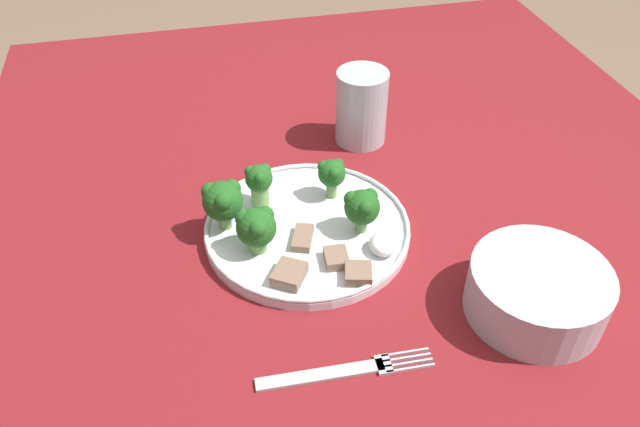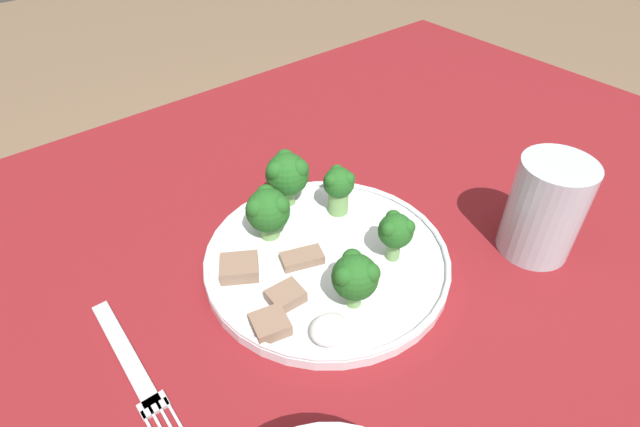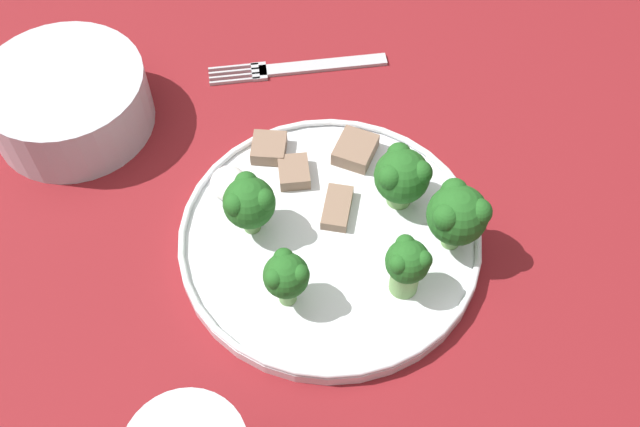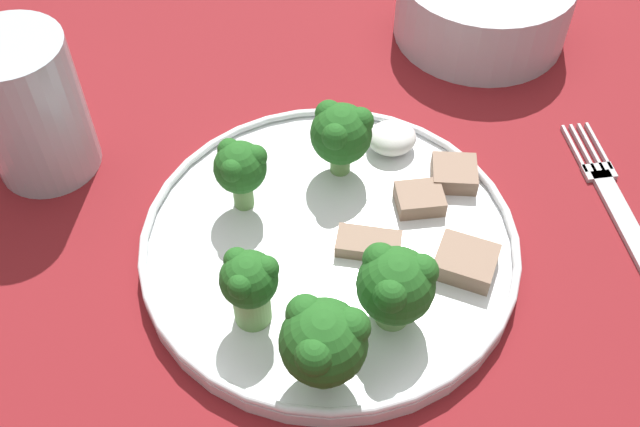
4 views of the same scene
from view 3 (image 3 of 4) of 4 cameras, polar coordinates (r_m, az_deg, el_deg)
table at (r=0.72m, az=-5.92°, el=-7.80°), size 1.31×1.08×0.72m
dinner_plate at (r=0.65m, az=0.75°, el=-1.88°), size 0.26×0.26×0.02m
fork at (r=0.80m, az=-1.57°, el=11.05°), size 0.03×0.19×0.00m
cream_bowl at (r=0.76m, az=-18.59°, el=8.06°), size 0.15×0.15×0.06m
broccoli_floret_near_rim_left at (r=0.62m, az=10.44°, el=-0.03°), size 0.05×0.05×0.07m
broccoli_floret_center_left at (r=0.60m, az=6.66°, el=-3.86°), size 0.04×0.04×0.06m
broccoli_floret_back_left at (r=0.59m, az=-2.59°, el=-4.77°), size 0.04×0.04×0.06m
broccoli_floret_front_left at (r=0.65m, az=6.27°, el=2.90°), size 0.05×0.05×0.06m
broccoli_floret_center_back at (r=0.63m, az=-5.43°, el=0.87°), size 0.05×0.04×0.06m
meat_slice_front_slice at (r=0.66m, az=1.32°, el=0.45°), size 0.05×0.04×0.01m
meat_slice_middle_slice at (r=0.68m, az=-2.00°, el=3.18°), size 0.04×0.03×0.01m
meat_slice_rear_slice at (r=0.70m, az=2.71°, el=4.88°), size 0.05×0.05×0.01m
meat_slice_edge_slice at (r=0.70m, az=-3.91°, el=5.00°), size 0.04×0.04×0.01m
sauce_dollop at (r=0.68m, az=-6.97°, el=2.29°), size 0.04×0.03×0.02m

